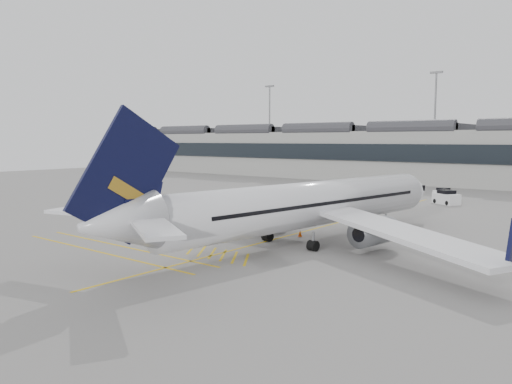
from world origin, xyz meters
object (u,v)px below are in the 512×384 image
Objects in this scene: airliner_main at (305,206)px; pushback_tug at (218,213)px; belt_loader at (252,224)px; baggage_cart_a at (255,209)px; ramp_agent_a at (252,219)px; ramp_agent_b at (242,213)px.

pushback_tug is (-15.73, 5.57, -2.77)m from airliner_main.
baggage_cart_a is (-4.23, 5.81, 0.48)m from belt_loader.
baggage_cart_a is at bearing 135.02° from belt_loader.
ramp_agent_a reaches higher than pushback_tug.
airliner_main is 15.98× the size of pushback_tug.
pushback_tug is (-7.63, 3.07, 0.04)m from belt_loader.
pushback_tug is (-3.86, 0.24, -0.35)m from ramp_agent_b.
ramp_agent_b is 3.88m from pushback_tug.
baggage_cart_a is 1.08× the size of ramp_agent_b.
airliner_main reaches higher than baggage_cart_a.
ramp_agent_b reaches higher than ramp_agent_a.
ramp_agent_a is at bearing -63.27° from baggage_cart_a.
airliner_main is 16.92m from pushback_tug.
ramp_agent_b is 0.70× the size of pushback_tug.
baggage_cart_a reaches higher than pushback_tug.
belt_loader is 2.30× the size of baggage_cart_a.
baggage_cart_a is 6.02m from ramp_agent_a.
airliner_main is at bearing 156.08° from ramp_agent_b.
airliner_main is at bearing -42.59° from pushback_tug.
ramp_agent_b reaches higher than belt_loader.
ramp_agent_b is (-3.04, 1.92, 0.08)m from ramp_agent_a.
ramp_agent_b is at bearing 87.59° from ramp_agent_a.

